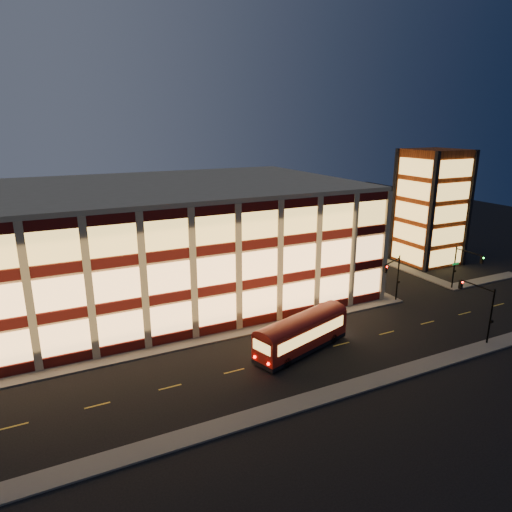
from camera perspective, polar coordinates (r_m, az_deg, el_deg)
ground at (r=48.65m, az=-3.42°, el=-10.42°), size 200.00×200.00×0.00m
sidewalk_office_south at (r=48.53m, az=-7.21°, el=-10.51°), size 54.00×2.00×0.15m
sidewalk_office_east at (r=72.86m, az=8.15°, el=-1.27°), size 2.00×30.00×0.15m
sidewalk_tower_south at (r=73.25m, az=26.49°, el=-2.77°), size 14.00×2.00×0.15m
sidewalk_tower_west at (r=79.36m, az=14.75°, el=-0.18°), size 2.00×30.00×0.15m
sidewalk_near at (r=38.56m, az=4.48°, el=-18.14°), size 100.00×2.00×0.15m
office_building at (r=60.50m, az=-12.32°, el=1.95°), size 50.45×30.45×14.50m
stair_tower at (r=77.94m, az=20.99°, el=5.72°), size 8.60×8.60×18.00m
traffic_signal_far at (r=58.73m, az=16.83°, el=-2.01°), size 3.79×1.87×6.00m
traffic_signal_right at (r=66.20m, az=24.55°, el=-0.77°), size 1.20×4.37×6.00m
traffic_signal_near at (r=52.60m, az=26.17°, el=-5.15°), size 0.32×4.45×6.00m
trolley_bus at (r=45.87m, az=5.74°, el=-9.33°), size 11.37×5.97×3.74m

